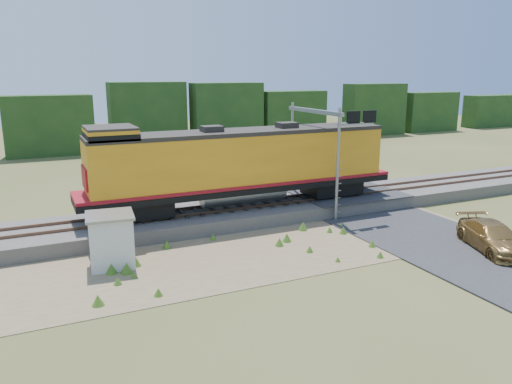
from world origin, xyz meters
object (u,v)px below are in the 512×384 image
signal_gantry (324,133)px  locomotive (239,164)px  car (493,237)px  shed (111,240)px

signal_gantry → locomotive: bearing=173.2°
locomotive → car: (9.43, -10.45, -2.74)m
car → locomotive: bearing=152.7°
shed → car: size_ratio=0.51×
shed → car: (17.74, -5.97, -0.56)m
shed → signal_gantry: 14.83m
locomotive → shed: size_ratio=7.82×
locomotive → signal_gantry: signal_gantry is taller
signal_gantry → car: bearing=-68.1°
shed → car: bearing=-12.5°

